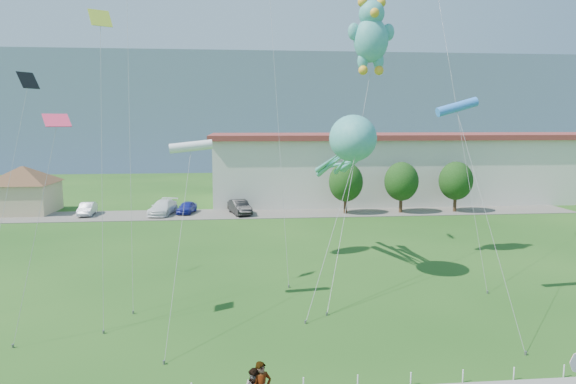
{
  "coord_description": "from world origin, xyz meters",
  "views": [
    {
      "loc": [
        -1.26,
        -18.59,
        9.65
      ],
      "look_at": [
        1.35,
        8.0,
        6.0
      ],
      "focal_mm": 32.0,
      "sensor_mm": 36.0,
      "label": 1
    }
  ],
  "objects_px": {
    "parked_car_white": "(163,207)",
    "parked_car_black": "(240,207)",
    "teddy_bear_kite": "(371,34)",
    "pavilion": "(23,185)",
    "parked_car_blue": "(187,207)",
    "parked_car_silver": "(87,209)",
    "octopus_kite": "(348,149)",
    "warehouse": "(453,166)"
  },
  "relations": [
    {
      "from": "parked_car_white",
      "to": "parked_car_black",
      "type": "distance_m",
      "value": 8.01
    },
    {
      "from": "pavilion",
      "to": "teddy_bear_kite",
      "type": "bearing_deg",
      "value": -34.87
    },
    {
      "from": "parked_car_blue",
      "to": "octopus_kite",
      "type": "height_order",
      "value": "octopus_kite"
    },
    {
      "from": "parked_car_blue",
      "to": "pavilion",
      "type": "bearing_deg",
      "value": -175.93
    },
    {
      "from": "parked_car_black",
      "to": "parked_car_blue",
      "type": "bearing_deg",
      "value": 153.54
    },
    {
      "from": "pavilion",
      "to": "parked_car_black",
      "type": "bearing_deg",
      "value": -8.2
    },
    {
      "from": "parked_car_silver",
      "to": "teddy_bear_kite",
      "type": "relative_size",
      "value": 0.22
    },
    {
      "from": "parked_car_blue",
      "to": "teddy_bear_kite",
      "type": "relative_size",
      "value": 0.2
    },
    {
      "from": "parked_car_blue",
      "to": "parked_car_black",
      "type": "distance_m",
      "value": 5.69
    },
    {
      "from": "pavilion",
      "to": "parked_car_silver",
      "type": "relative_size",
      "value": 2.38
    },
    {
      "from": "parked_car_blue",
      "to": "parked_car_black",
      "type": "height_order",
      "value": "parked_car_black"
    },
    {
      "from": "warehouse",
      "to": "teddy_bear_kite",
      "type": "height_order",
      "value": "teddy_bear_kite"
    },
    {
      "from": "parked_car_silver",
      "to": "parked_car_blue",
      "type": "distance_m",
      "value": 10.2
    },
    {
      "from": "parked_car_black",
      "to": "octopus_kite",
      "type": "relative_size",
      "value": 0.33
    },
    {
      "from": "parked_car_blue",
      "to": "teddy_bear_kite",
      "type": "distance_m",
      "value": 28.64
    },
    {
      "from": "parked_car_blue",
      "to": "parked_car_black",
      "type": "xyz_separation_m",
      "value": [
        5.58,
        -1.09,
        0.12
      ]
    },
    {
      "from": "parked_car_silver",
      "to": "octopus_kite",
      "type": "bearing_deg",
      "value": -48.88
    },
    {
      "from": "parked_car_silver",
      "to": "teddy_bear_kite",
      "type": "height_order",
      "value": "teddy_bear_kite"
    },
    {
      "from": "octopus_kite",
      "to": "teddy_bear_kite",
      "type": "relative_size",
      "value": 0.75
    },
    {
      "from": "octopus_kite",
      "to": "parked_car_black",
      "type": "bearing_deg",
      "value": 107.28
    },
    {
      "from": "pavilion",
      "to": "octopus_kite",
      "type": "distance_m",
      "value": 39.12
    },
    {
      "from": "octopus_kite",
      "to": "parked_car_blue",
      "type": "bearing_deg",
      "value": 118.4
    },
    {
      "from": "warehouse",
      "to": "parked_car_black",
      "type": "distance_m",
      "value": 28.87
    },
    {
      "from": "parked_car_white",
      "to": "octopus_kite",
      "type": "height_order",
      "value": "octopus_kite"
    },
    {
      "from": "parked_car_black",
      "to": "octopus_kite",
      "type": "distance_m",
      "value": 23.89
    },
    {
      "from": "warehouse",
      "to": "octopus_kite",
      "type": "xyz_separation_m",
      "value": [
        -20.37,
        -31.05,
        3.86
      ]
    },
    {
      "from": "parked_car_black",
      "to": "teddy_bear_kite",
      "type": "distance_m",
      "value": 25.39
    },
    {
      "from": "parked_car_black",
      "to": "teddy_bear_kite",
      "type": "height_order",
      "value": "teddy_bear_kite"
    },
    {
      "from": "octopus_kite",
      "to": "parked_car_white",
      "type": "bearing_deg",
      "value": 123.45
    },
    {
      "from": "teddy_bear_kite",
      "to": "parked_car_silver",
      "type": "bearing_deg",
      "value": 141.19
    },
    {
      "from": "pavilion",
      "to": "parked_car_white",
      "type": "distance_m",
      "value": 15.28
    },
    {
      "from": "parked_car_silver",
      "to": "parked_car_blue",
      "type": "height_order",
      "value": "parked_car_silver"
    },
    {
      "from": "warehouse",
      "to": "parked_car_blue",
      "type": "relative_size",
      "value": 16.86
    },
    {
      "from": "parked_car_black",
      "to": "octopus_kite",
      "type": "height_order",
      "value": "octopus_kite"
    },
    {
      "from": "pavilion",
      "to": "teddy_bear_kite",
      "type": "height_order",
      "value": "teddy_bear_kite"
    },
    {
      "from": "octopus_kite",
      "to": "teddy_bear_kite",
      "type": "xyz_separation_m",
      "value": [
        2.06,
        2.96,
        7.44
      ]
    },
    {
      "from": "parked_car_white",
      "to": "parked_car_blue",
      "type": "relative_size",
      "value": 1.4
    },
    {
      "from": "pavilion",
      "to": "parked_car_blue",
      "type": "height_order",
      "value": "pavilion"
    },
    {
      "from": "parked_car_silver",
      "to": "parked_car_blue",
      "type": "xyz_separation_m",
      "value": [
        10.2,
        0.08,
        -0.02
      ]
    },
    {
      "from": "pavilion",
      "to": "teddy_bear_kite",
      "type": "distance_m",
      "value": 40.57
    },
    {
      "from": "pavilion",
      "to": "warehouse",
      "type": "bearing_deg",
      "value": 6.84
    },
    {
      "from": "parked_car_silver",
      "to": "teddy_bear_kite",
      "type": "bearing_deg",
      "value": -42.43
    }
  ]
}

